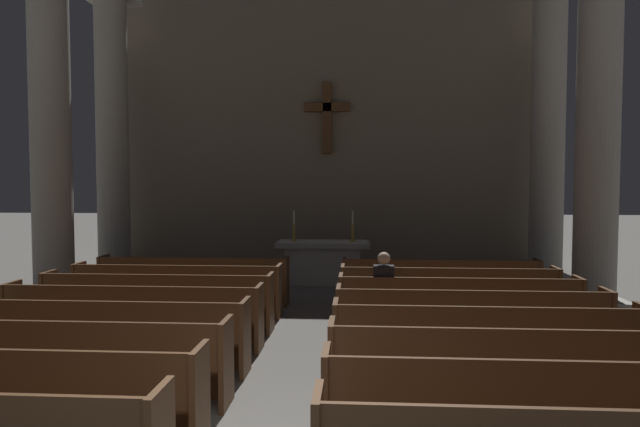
{
  "coord_description": "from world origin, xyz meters",
  "views": [
    {
      "loc": [
        0.85,
        -3.97,
        2.41
      ],
      "look_at": [
        0.0,
        8.55,
        1.73
      ],
      "focal_mm": 32.43,
      "sensor_mm": 36.0,
      "label": 1
    }
  ],
  "objects_px": {
    "pew_left_row_8": "(194,280)",
    "altar": "(323,261)",
    "pew_right_row_8": "(440,283)",
    "column_left_fourth": "(112,141)",
    "pew_right_row_2": "(540,408)",
    "pew_right_row_3": "(509,369)",
    "column_right_third": "(598,127)",
    "pew_left_row_3": "(59,360)",
    "candlestick_left": "(294,231)",
    "pew_left_row_6": "(158,302)",
    "candlestick_right": "(353,232)",
    "column_left_third": "(51,131)",
    "pew_right_row_5": "(471,322)",
    "pew_right_row_7": "(448,293)",
    "pew_left_row_5": "(133,316)",
    "pew_left_row_2": "(1,394)",
    "pew_right_row_4": "(487,342)",
    "column_right_fourth": "(548,139)",
    "pew_left_row_7": "(178,290)",
    "lone_worshipper": "(383,291)",
    "pew_right_row_6": "(458,306)",
    "pew_left_row_4": "(101,335)"
  },
  "relations": [
    {
      "from": "pew_left_row_5",
      "to": "pew_left_row_7",
      "type": "height_order",
      "value": "same"
    },
    {
      "from": "pew_right_row_2",
      "to": "altar",
      "type": "relative_size",
      "value": 1.7
    },
    {
      "from": "candlestick_left",
      "to": "pew_left_row_6",
      "type": "bearing_deg",
      "value": -110.35
    },
    {
      "from": "pew_left_row_5",
      "to": "candlestick_left",
      "type": "xyz_separation_m",
      "value": [
        1.7,
        5.62,
        0.77
      ]
    },
    {
      "from": "pew_right_row_7",
      "to": "column_right_fourth",
      "type": "xyz_separation_m",
      "value": [
        2.91,
        4.04,
        2.97
      ]
    },
    {
      "from": "pew_left_row_8",
      "to": "pew_right_row_7",
      "type": "height_order",
      "value": "same"
    },
    {
      "from": "pew_right_row_5",
      "to": "candlestick_left",
      "type": "bearing_deg",
      "value": 118.92
    },
    {
      "from": "pew_left_row_6",
      "to": "pew_right_row_6",
      "type": "relative_size",
      "value": 1.0
    },
    {
      "from": "pew_left_row_2",
      "to": "lone_worshipper",
      "type": "relative_size",
      "value": 2.83
    },
    {
      "from": "column_right_third",
      "to": "pew_left_row_3",
      "type": "bearing_deg",
      "value": -145.84
    },
    {
      "from": "pew_left_row_8",
      "to": "pew_left_row_2",
      "type": "bearing_deg",
      "value": -90.0
    },
    {
      "from": "pew_left_row_5",
      "to": "pew_left_row_7",
      "type": "xyz_separation_m",
      "value": [
        0.0,
        2.05,
        0.0
      ]
    },
    {
      "from": "pew_left_row_2",
      "to": "pew_right_row_4",
      "type": "relative_size",
      "value": 1.0
    },
    {
      "from": "pew_left_row_3",
      "to": "pew_left_row_8",
      "type": "bearing_deg",
      "value": 90.0
    },
    {
      "from": "column_left_fourth",
      "to": "pew_right_row_5",
      "type": "bearing_deg",
      "value": -38.26
    },
    {
      "from": "pew_left_row_2",
      "to": "pew_right_row_8",
      "type": "bearing_deg",
      "value": 52.0
    },
    {
      "from": "pew_left_row_4",
      "to": "pew_right_row_8",
      "type": "height_order",
      "value": "same"
    },
    {
      "from": "pew_left_row_5",
      "to": "pew_right_row_7",
      "type": "xyz_separation_m",
      "value": [
        4.81,
        2.05,
        0.0
      ]
    },
    {
      "from": "pew_left_row_3",
      "to": "pew_right_row_8",
      "type": "relative_size",
      "value": 1.0
    },
    {
      "from": "pew_right_row_3",
      "to": "candlestick_right",
      "type": "distance_m",
      "value": 7.89
    },
    {
      "from": "pew_left_row_2",
      "to": "column_right_fourth",
      "type": "relative_size",
      "value": 0.53
    },
    {
      "from": "candlestick_left",
      "to": "lone_worshipper",
      "type": "relative_size",
      "value": 0.55
    },
    {
      "from": "pew_right_row_4",
      "to": "column_left_third",
      "type": "bearing_deg",
      "value": 151.38
    },
    {
      "from": "pew_left_row_6",
      "to": "candlestick_left",
      "type": "relative_size",
      "value": 5.15
    },
    {
      "from": "pew_left_row_3",
      "to": "pew_right_row_8",
      "type": "xyz_separation_m",
      "value": [
        4.81,
        5.13,
        0.0
      ]
    },
    {
      "from": "pew_right_row_2",
      "to": "candlestick_right",
      "type": "xyz_separation_m",
      "value": [
        -1.7,
        8.69,
        0.77
      ]
    },
    {
      "from": "altar",
      "to": "candlestick_right",
      "type": "xyz_separation_m",
      "value": [
        0.7,
        0.0,
        0.71
      ]
    },
    {
      "from": "pew_right_row_7",
      "to": "pew_left_row_6",
      "type": "bearing_deg",
      "value": -167.96
    },
    {
      "from": "pew_left_row_4",
      "to": "lone_worshipper",
      "type": "xyz_separation_m",
      "value": [
        3.64,
        2.09,
        0.22
      ]
    },
    {
      "from": "pew_left_row_2",
      "to": "candlestick_right",
      "type": "xyz_separation_m",
      "value": [
        3.1,
        8.69,
        0.77
      ]
    },
    {
      "from": "pew_right_row_8",
      "to": "candlestick_right",
      "type": "xyz_separation_m",
      "value": [
        -1.7,
        2.54,
        0.77
      ]
    },
    {
      "from": "pew_left_row_8",
      "to": "altar",
      "type": "distance_m",
      "value": 3.5
    },
    {
      "from": "pew_left_row_7",
      "to": "column_right_third",
      "type": "relative_size",
      "value": 0.53
    },
    {
      "from": "pew_left_row_2",
      "to": "pew_right_row_5",
      "type": "height_order",
      "value": "same"
    },
    {
      "from": "pew_left_row_6",
      "to": "altar",
      "type": "xyz_separation_m",
      "value": [
        2.4,
        4.59,
        0.06
      ]
    },
    {
      "from": "altar",
      "to": "candlestick_right",
      "type": "bearing_deg",
      "value": 0.0
    },
    {
      "from": "pew_right_row_5",
      "to": "pew_right_row_7",
      "type": "distance_m",
      "value": 2.05
    },
    {
      "from": "pew_left_row_8",
      "to": "pew_left_row_5",
      "type": "bearing_deg",
      "value": -90.0
    },
    {
      "from": "pew_left_row_7",
      "to": "pew_left_row_6",
      "type": "bearing_deg",
      "value": -90.0
    },
    {
      "from": "pew_left_row_3",
      "to": "pew_right_row_5",
      "type": "relative_size",
      "value": 1.0
    },
    {
      "from": "pew_left_row_3",
      "to": "lone_worshipper",
      "type": "height_order",
      "value": "lone_worshipper"
    },
    {
      "from": "pew_left_row_2",
      "to": "candlestick_right",
      "type": "height_order",
      "value": "candlestick_right"
    },
    {
      "from": "pew_right_row_4",
      "to": "pew_right_row_7",
      "type": "height_order",
      "value": "same"
    },
    {
      "from": "column_right_third",
      "to": "candlestick_left",
      "type": "height_order",
      "value": "column_right_third"
    },
    {
      "from": "pew_left_row_3",
      "to": "pew_left_row_8",
      "type": "height_order",
      "value": "same"
    },
    {
      "from": "column_right_third",
      "to": "candlestick_right",
      "type": "height_order",
      "value": "column_right_third"
    },
    {
      "from": "pew_left_row_6",
      "to": "pew_right_row_4",
      "type": "distance_m",
      "value": 5.23
    },
    {
      "from": "pew_right_row_8",
      "to": "column_left_fourth",
      "type": "relative_size",
      "value": 0.53
    },
    {
      "from": "pew_right_row_2",
      "to": "pew_right_row_3",
      "type": "bearing_deg",
      "value": 90.0
    },
    {
      "from": "column_left_third",
      "to": "column_right_third",
      "type": "height_order",
      "value": "same"
    }
  ]
}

